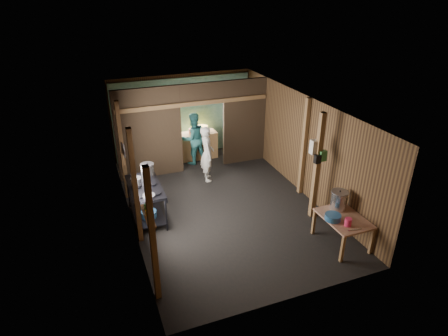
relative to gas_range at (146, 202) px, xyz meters
name	(u,v)px	position (x,y,z in m)	size (l,w,h in m)	color
floor	(221,203)	(1.88, -0.01, -0.44)	(4.50, 7.00, 0.00)	black
ceiling	(221,105)	(1.88, -0.01, 2.16)	(4.50, 7.00, 0.00)	#373534
wall_back	(183,115)	(1.88, 3.49, 0.86)	(4.50, 0.00, 2.60)	brown
wall_front	(296,239)	(1.88, -3.51, 0.86)	(4.50, 0.00, 2.60)	brown
wall_left	(126,172)	(-0.37, -0.01, 0.86)	(0.00, 7.00, 2.60)	brown
wall_right	(302,145)	(4.13, -0.01, 0.86)	(0.00, 7.00, 2.60)	brown
partition_left	(149,134)	(0.55, 2.19, 0.86)	(1.85, 0.10, 2.60)	#403221
partition_right	(244,122)	(3.46, 2.19, 0.86)	(1.35, 0.10, 2.60)	#403221
partition_header	(202,93)	(2.13, 2.19, 1.86)	(1.30, 0.10, 0.60)	#403221
turquoise_panel	(183,117)	(1.88, 3.43, 0.81)	(4.40, 0.06, 2.50)	#84BAAF
back_counter	(198,145)	(2.18, 2.94, -0.01)	(1.20, 0.50, 0.85)	brown
wall_clock	(190,97)	(2.13, 3.39, 1.46)	(0.20, 0.20, 0.03)	silver
post_left_a	(153,237)	(-0.30, -2.61, 0.86)	(0.10, 0.12, 2.60)	brown
post_left_b	(135,188)	(-0.30, -0.81, 0.86)	(0.10, 0.12, 2.60)	brown
post_left_c	(122,151)	(-0.30, 1.19, 0.86)	(0.10, 0.12, 2.60)	brown
post_right	(304,148)	(4.06, -0.21, 0.86)	(0.10, 0.12, 2.60)	brown
post_free	(317,167)	(3.73, -1.31, 0.86)	(0.12, 0.12, 2.60)	brown
cross_beam	(194,103)	(1.88, 2.14, 1.61)	(4.40, 0.12, 0.12)	brown
pan_lid_big	(124,151)	(-0.33, 0.39, 1.21)	(0.34, 0.34, 0.03)	gray
pan_lid_small	(122,148)	(-0.33, 0.79, 1.11)	(0.30, 0.30, 0.03)	black
wall_shelf	(148,216)	(-0.27, -2.11, 0.96)	(0.14, 0.80, 0.03)	brown
jar_white	(151,220)	(-0.27, -2.36, 1.03)	(0.07, 0.07, 0.10)	silver
jar_yellow	(148,213)	(-0.27, -2.11, 1.03)	(0.08, 0.08, 0.10)	#F09E00
jar_green	(146,206)	(-0.27, -1.89, 1.03)	(0.06, 0.06, 0.10)	#327F3C
bag_white	(315,147)	(3.68, -1.23, 1.34)	(0.22, 0.15, 0.32)	silver
bag_green	(323,156)	(3.80, -1.37, 1.16)	(0.16, 0.12, 0.24)	#327F3C
bag_black	(317,159)	(3.66, -1.39, 1.11)	(0.14, 0.10, 0.20)	black
gas_range	(146,202)	(0.00, 0.00, 0.00)	(0.76, 1.49, 0.88)	black
prep_table	(342,230)	(3.71, -2.47, -0.11)	(0.80, 1.10, 0.65)	tan
stove_pot_large	(147,170)	(0.17, 0.48, 0.58)	(0.33, 0.33, 0.33)	#BBBBBE
stove_pot_med	(136,182)	(-0.17, 0.08, 0.53)	(0.25, 0.25, 0.22)	#BBBBBE
frying_pan	(149,196)	(0.00, -0.53, 0.46)	(0.27, 0.49, 0.07)	gray
blue_tub_front	(149,214)	(0.00, -0.23, -0.19)	(0.36, 0.36, 0.15)	#295A8C
blue_tub_back	(144,202)	(0.00, 0.37, -0.20)	(0.33, 0.33, 0.13)	#295A8C
stock_pot	(339,200)	(3.81, -2.11, 0.41)	(0.37, 0.37, 0.44)	#BBBBBE
wash_basin	(333,217)	(3.44, -2.45, 0.28)	(0.33, 0.33, 0.12)	#295A8C
pink_bucket	(348,222)	(3.60, -2.74, 0.30)	(0.14, 0.14, 0.17)	#EA2E5F
knife	(355,229)	(3.64, -2.91, 0.22)	(0.30, 0.04, 0.01)	#BBBBBE
yellow_tub	(202,129)	(2.35, 2.94, 0.51)	(0.36, 0.36, 0.20)	#F09E00
red_cup	(191,131)	(1.98, 2.94, 0.49)	(0.13, 0.13, 0.16)	#C9522F
cook	(207,154)	(1.99, 1.40, 0.36)	(0.58, 0.38, 1.59)	silver
worker_back	(193,139)	(1.95, 2.61, 0.37)	(0.79, 0.61, 1.62)	teal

